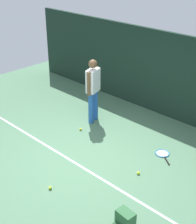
{
  "coord_description": "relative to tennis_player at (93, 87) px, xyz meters",
  "views": [
    {
      "loc": [
        4.57,
        -4.29,
        4.31
      ],
      "look_at": [
        0.0,
        0.4,
        1.0
      ],
      "focal_mm": 54.36,
      "sensor_mm": 36.0,
      "label": 1
    }
  ],
  "objects": [
    {
      "name": "back_fence",
      "position": [
        1.12,
        1.63,
        0.18
      ],
      "size": [
        10.0,
        0.1,
        2.29
      ],
      "primitive_type": "cube",
      "color": "#192D23",
      "rests_on": "ground"
    },
    {
      "name": "ground_plane",
      "position": [
        1.12,
        -1.37,
        -0.97
      ],
      "size": [
        12.0,
        12.0,
        0.0
      ],
      "primitive_type": "plane",
      "color": "#4C7556"
    },
    {
      "name": "tennis_ball_mid_court",
      "position": [
        2.33,
        -1.02,
        -0.93
      ],
      "size": [
        0.07,
        0.07,
        0.07
      ],
      "primitive_type": "sphere",
      "color": "#CCE033",
      "rests_on": "ground"
    },
    {
      "name": "backpack",
      "position": [
        3.14,
        -2.43,
        -0.76
      ],
      "size": [
        0.32,
        0.3,
        0.44
      ],
      "rotation": [
        0.0,
        0.0,
        6.19
      ],
      "color": "#2D6038",
      "rests_on": "ground"
    },
    {
      "name": "tennis_ball_by_fence",
      "position": [
        0.14,
        -0.6,
        -0.93
      ],
      "size": [
        0.07,
        0.07,
        0.07
      ],
      "primitive_type": "sphere",
      "color": "#CCE033",
      "rests_on": "ground"
    },
    {
      "name": "tennis_ball_near_player",
      "position": [
        1.4,
        -2.58,
        -0.93
      ],
      "size": [
        0.07,
        0.07,
        0.07
      ],
      "primitive_type": "sphere",
      "color": "#CCE033",
      "rests_on": "ground"
    },
    {
      "name": "tennis_player",
      "position": [
        0.0,
        0.0,
        0.0
      ],
      "size": [
        0.32,
        0.51,
        1.7
      ],
      "rotation": [
        0.0,
        0.0,
        -1.28
      ],
      "color": "#2659A5",
      "rests_on": "ground"
    },
    {
      "name": "court_line",
      "position": [
        1.12,
        -1.66,
        -0.96
      ],
      "size": [
        9.0,
        0.05,
        0.0
      ],
      "primitive_type": "cube",
      "color": "white",
      "rests_on": "ground"
    },
    {
      "name": "tennis_racket",
      "position": [
        2.27,
        -0.06,
        -0.95
      ],
      "size": [
        0.6,
        0.51,
        0.03
      ],
      "rotation": [
        0.0,
        0.0,
        2.51
      ],
      "color": "black",
      "rests_on": "ground"
    }
  ]
}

